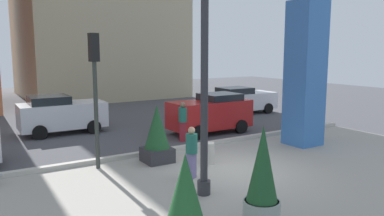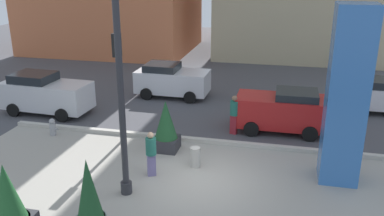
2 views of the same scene
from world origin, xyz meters
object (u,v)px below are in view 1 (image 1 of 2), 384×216
traffic_light_far_side (95,79)px  pedestrian_by_curb (183,119)px  concrete_bollard (209,153)px  art_pillar_blue (305,74)px  car_intersection (211,113)px  potted_plant_near_left (157,135)px  potted_plant_curbside (262,182)px  potted_plant_mid_plaza (185,214)px  car_curb_west (242,100)px  car_curb_east (61,114)px  lamp_post (204,80)px  pedestrian_on_sidewalk (192,150)px

traffic_light_far_side → pedestrian_by_curb: (4.36, 1.81, -2.04)m
concrete_bollard → pedestrian_by_curb: size_ratio=0.44×
concrete_bollard → art_pillar_blue: bearing=2.9°
car_intersection → traffic_light_far_side: bearing=-157.7°
potted_plant_near_left → art_pillar_blue: bearing=-8.1°
traffic_light_far_side → potted_plant_curbside: bearing=-75.1°
potted_plant_mid_plaza → car_curb_west: 17.34m
potted_plant_near_left → car_curb_east: 6.91m
car_curb_east → lamp_post: bearing=-82.4°
car_curb_west → pedestrian_by_curb: 8.16m
art_pillar_blue → concrete_bollard: (-4.88, -0.25, -2.55)m
car_curb_west → lamp_post: bearing=-133.4°
car_intersection → pedestrian_by_curb: 2.15m
art_pillar_blue → lamp_post: bearing=-159.1°
lamp_post → potted_plant_curbside: bearing=-91.1°
potted_plant_curbside → car_curb_west: (9.57, 12.41, -0.23)m
car_intersection → potted_plant_mid_plaza: bearing=-127.0°
concrete_bollard → car_intersection: car_intersection is taller
potted_plant_near_left → pedestrian_by_curb: bearing=43.2°
art_pillar_blue → car_intersection: size_ratio=1.50×
art_pillar_blue → potted_plant_near_left: art_pillar_blue is taller
lamp_post → car_intersection: (4.67, 6.43, -2.18)m
lamp_post → potted_plant_curbside: size_ratio=2.75×
car_curb_west → concrete_bollard: bearing=-135.0°
art_pillar_blue → potted_plant_curbside: 8.45m
potted_plant_mid_plaza → car_intersection: bearing=53.0°
potted_plant_mid_plaza → traffic_light_far_side: size_ratio=0.48×
car_curb_west → car_intersection: (-4.86, -3.63, 0.11)m
potted_plant_curbside → car_intersection: 9.96m
lamp_post → car_curb_east: lamp_post is taller
traffic_light_far_side → car_curb_west: (11.21, 6.24, -2.15)m
concrete_bollard → potted_plant_mid_plaza: bearing=-128.4°
concrete_bollard → pedestrian_by_curb: bearing=74.5°
potted_plant_near_left → traffic_light_far_side: traffic_light_far_side is taller
potted_plant_curbside → traffic_light_far_side: 6.66m
concrete_bollard → car_curb_east: size_ratio=0.19×
car_curb_west → car_intersection: bearing=-143.2°
car_curb_west → pedestrian_by_curb: pedestrian_by_curb is taller
potted_plant_curbside → traffic_light_far_side: size_ratio=0.53×
potted_plant_curbside → potted_plant_near_left: 5.78m
lamp_post → pedestrian_on_sidewalk: bearing=72.3°
potted_plant_curbside → car_curb_east: bearing=96.0°
lamp_post → car_curb_east: size_ratio=1.64×
art_pillar_blue → potted_plant_near_left: size_ratio=2.89×
art_pillar_blue → pedestrian_on_sidewalk: (-6.20, -1.22, -2.03)m
car_intersection → pedestrian_by_curb: size_ratio=2.27×
potted_plant_near_left → car_curb_west: 11.35m
concrete_bollard → pedestrian_on_sidewalk: 1.72m
lamp_post → art_pillar_blue: 7.08m
pedestrian_on_sidewalk → car_curb_west: bearing=43.9°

